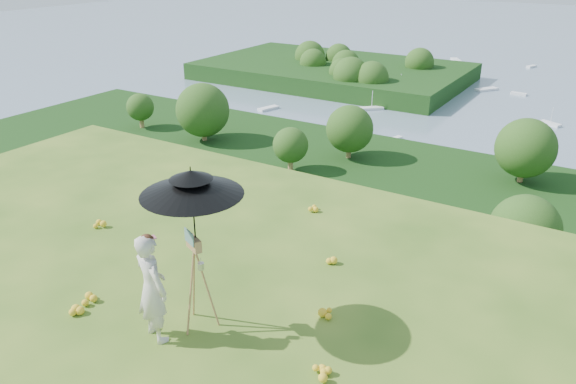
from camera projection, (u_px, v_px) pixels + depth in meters
The scene contains 11 objects.
ground at pixel (37, 319), 8.13m from camera, with size 14.00×14.00×0.00m, color #39661D.
shoreline_tier at pixel (536, 255), 80.99m from camera, with size 170.00×28.00×8.00m, color #736D5C.
peninsula at pixel (333, 63), 176.57m from camera, with size 90.00×60.00×12.00m, color #12350E, non-canonical shape.
slope_trees at pixel (488, 241), 41.41m from camera, with size 110.00×50.00×6.00m, color #285118, non-canonical shape.
harbor_town at pixel (544, 215), 78.38m from camera, with size 110.00×22.00×5.00m, color silver, non-canonical shape.
moored_boats at pixel (546, 100), 153.00m from camera, with size 140.00×140.00×0.70m, color white, non-canonical shape.
wildflowers at pixel (51, 307), 8.30m from camera, with size 10.00×10.50×0.12m, color yellow, non-canonical shape.
painter at pixel (152, 288), 7.46m from camera, with size 0.58×0.38×1.59m, color silver.
field_easel at pixel (197, 279), 7.71m from camera, with size 0.58×0.58×1.53m, color #9F7342, non-canonical shape.
sun_umbrella at pixel (193, 208), 7.29m from camera, with size 1.35×1.35×1.15m, color black, non-canonical shape.
painter_cap at pixel (146, 238), 7.16m from camera, with size 0.19×0.22×0.10m, color #CD7082, non-canonical shape.
Camera 1 is at (6.63, -3.77, 4.97)m, focal length 35.00 mm.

